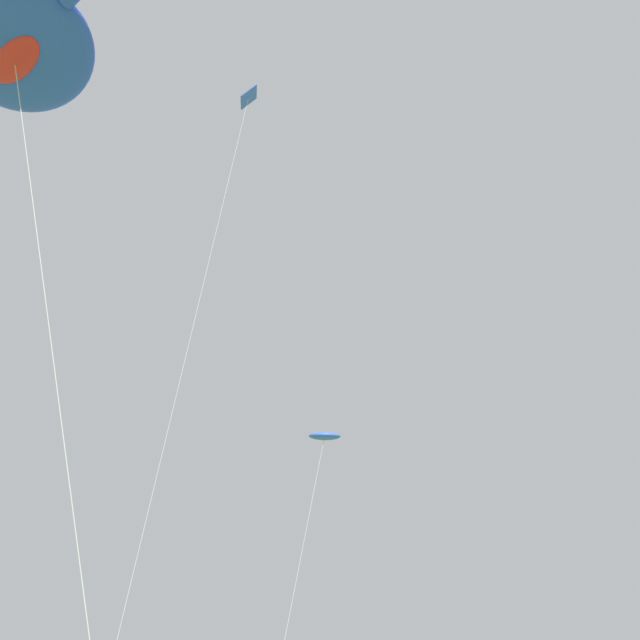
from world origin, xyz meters
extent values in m
ellipsoid|color=blue|center=(-3.84, 13.60, 16.19)|extent=(5.06, 5.48, 1.07)
ellipsoid|color=red|center=(-3.84, 13.60, 15.71)|extent=(1.59, 2.11, 0.38)
cylinder|color=#B2B2B7|center=(-1.99, 11.49, 7.83)|extent=(3.74, 4.27, 15.67)
ellipsoid|color=blue|center=(10.95, 8.37, 10.77)|extent=(1.13, 1.46, 0.48)
cylinder|color=#B2B2B7|center=(9.94, 9.14, 5.39)|extent=(2.04, 1.56, 10.78)
cube|color=blue|center=(2.26, 9.55, 21.43)|extent=(0.78, 0.87, 0.85)
cylinder|color=#B2B2B7|center=(2.30, 10.52, 10.72)|extent=(0.08, 1.95, 21.43)
camera|label=1|loc=(-10.83, 3.90, 1.49)|focal=32.70mm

